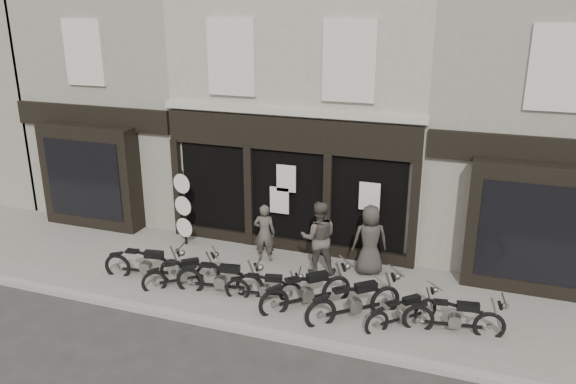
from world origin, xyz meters
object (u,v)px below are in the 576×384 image
(motorcycle_1, at_px, (182,275))
(man_left, at_px, (265,233))
(motorcycle_3, at_px, (265,290))
(man_centre, at_px, (319,238))
(motorcycle_2, at_px, (221,282))
(motorcycle_6, at_px, (403,314))
(advert_sign_post, at_px, (184,212))
(motorcycle_4, at_px, (307,294))
(man_right, at_px, (370,240))
(motorcycle_5, at_px, (355,304))
(motorcycle_7, at_px, (455,320))
(motorcycle_0, at_px, (146,267))

(motorcycle_1, height_order, man_left, man_left)
(motorcycle_3, relative_size, man_centre, 0.96)
(motorcycle_2, distance_m, motorcycle_6, 4.34)
(motorcycle_2, relative_size, advert_sign_post, 0.94)
(motorcycle_4, relative_size, man_right, 1.02)
(motorcycle_5, distance_m, motorcycle_6, 1.05)
(motorcycle_7, bearing_deg, man_right, 128.93)
(motorcycle_1, xyz_separation_m, motorcycle_3, (2.19, 0.04, -0.01))
(motorcycle_4, height_order, man_left, man_left)
(motorcycle_1, bearing_deg, motorcycle_4, -39.92)
(motorcycle_6, relative_size, man_right, 0.80)
(motorcycle_1, distance_m, man_left, 2.50)
(motorcycle_3, height_order, man_centre, man_centre)
(motorcycle_3, relative_size, man_right, 1.01)
(man_centre, xyz_separation_m, advert_sign_post, (-4.13, 0.41, 0.05))
(motorcycle_5, relative_size, motorcycle_6, 1.31)
(man_left, distance_m, man_centre, 1.60)
(motorcycle_4, height_order, motorcycle_7, motorcycle_4)
(motorcycle_1, height_order, man_centre, man_centre)
(motorcycle_6, distance_m, man_centre, 3.11)
(man_left, bearing_deg, motorcycle_5, 133.61)
(man_centre, bearing_deg, motorcycle_4, 80.94)
(motorcycle_2, relative_size, man_right, 1.20)
(motorcycle_5, bearing_deg, man_centre, 86.53)
(motorcycle_0, distance_m, motorcycle_1, 1.06)
(motorcycle_7, bearing_deg, motorcycle_1, 172.37)
(motorcycle_4, distance_m, motorcycle_6, 2.19)
(motorcycle_0, distance_m, motorcycle_3, 3.25)
(motorcycle_2, height_order, man_right, man_right)
(motorcycle_4, bearing_deg, motorcycle_1, 137.97)
(motorcycle_5, height_order, man_centre, man_centre)
(motorcycle_1, distance_m, motorcycle_2, 1.08)
(motorcycle_6, bearing_deg, motorcycle_0, 134.75)
(motorcycle_2, bearing_deg, man_left, 72.99)
(motorcycle_7, xyz_separation_m, man_centre, (-3.53, 1.72, 0.69))
(motorcycle_0, bearing_deg, motorcycle_5, -9.77)
(motorcycle_0, distance_m, advert_sign_post, 2.29)
(motorcycle_3, bearing_deg, motorcycle_4, -12.07)
(motorcycle_5, xyz_separation_m, motorcycle_7, (2.13, 0.14, -0.04))
(man_left, bearing_deg, motorcycle_6, 142.09)
(motorcycle_5, xyz_separation_m, motorcycle_6, (1.05, 0.08, -0.09))
(man_centre, relative_size, advert_sign_post, 0.83)
(motorcycle_3, bearing_deg, motorcycle_6, -12.51)
(motorcycle_2, distance_m, motorcycle_3, 1.12)
(motorcycle_2, height_order, motorcycle_5, motorcycle_5)
(motorcycle_5, distance_m, man_right, 2.35)
(motorcycle_1, distance_m, motorcycle_4, 3.23)
(motorcycle_0, distance_m, motorcycle_6, 6.47)
(motorcycle_6, distance_m, man_right, 2.59)
(motorcycle_5, xyz_separation_m, man_centre, (-1.40, 1.86, 0.65))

